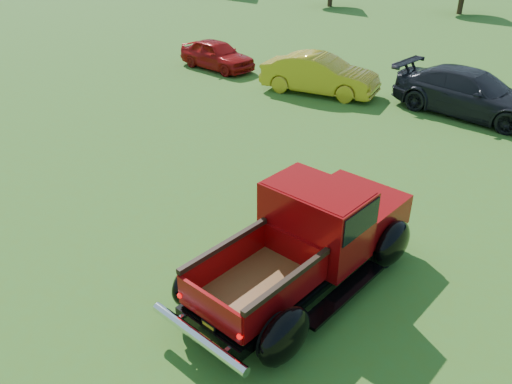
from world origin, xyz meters
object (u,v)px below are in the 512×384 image
Objects in this scene: show_car_yellow at (320,74)px; show_car_grey at (470,93)px; show_car_red at (217,55)px; pickup_truck at (315,235)px.

show_car_yellow is 0.85× the size of show_car_grey.
show_car_red is 0.71× the size of show_car_grey.
pickup_truck is 14.87m from show_car_red.
show_car_yellow is at bearing 125.23° from pickup_truck.
pickup_truck is at bearing -126.08° from show_car_red.
show_car_yellow is (5.39, -0.61, 0.10)m from show_car_red.
pickup_truck is 1.02× the size of show_car_grey.
pickup_truck is 1.20× the size of show_car_yellow.
show_car_yellow is 5.37m from show_car_grey.
pickup_truck is at bearing -171.19° from show_car_grey.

